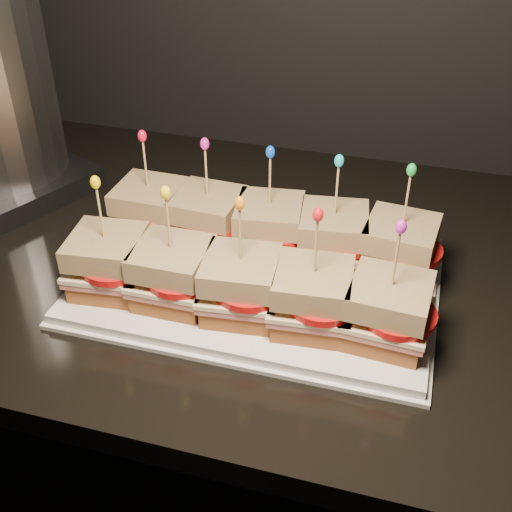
# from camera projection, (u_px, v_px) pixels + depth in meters

# --- Properties ---
(cabinet) EXTENTS (2.47, 0.66, 0.84)m
(cabinet) POSITION_uv_depth(u_px,v_px,m) (441.00, 500.00, 1.10)
(cabinet) COLOR black
(cabinet) RESTS_ON ground
(granite_slab) EXTENTS (2.51, 0.70, 0.04)m
(granite_slab) POSITION_uv_depth(u_px,v_px,m) (496.00, 302.00, 0.85)
(granite_slab) COLOR black
(granite_slab) RESTS_ON cabinet
(platter) EXTENTS (0.45, 0.28, 0.02)m
(platter) POSITION_uv_depth(u_px,v_px,m) (256.00, 285.00, 0.84)
(platter) COLOR white
(platter) RESTS_ON granite_slab
(platter_rim) EXTENTS (0.46, 0.29, 0.01)m
(platter_rim) POSITION_uv_depth(u_px,v_px,m) (256.00, 288.00, 0.84)
(platter_rim) COLOR white
(platter_rim) RESTS_ON granite_slab
(sandwich_0_bread_bot) EXTENTS (0.09, 0.09, 0.02)m
(sandwich_0_bread_bot) POSITION_uv_depth(u_px,v_px,m) (152.00, 226.00, 0.92)
(sandwich_0_bread_bot) COLOR brown
(sandwich_0_bread_bot) RESTS_ON platter
(sandwich_0_ham) EXTENTS (0.10, 0.09, 0.01)m
(sandwich_0_ham) POSITION_uv_depth(u_px,v_px,m) (151.00, 217.00, 0.91)
(sandwich_0_ham) COLOR #C66356
(sandwich_0_ham) RESTS_ON sandwich_0_bread_bot
(sandwich_0_cheese) EXTENTS (0.10, 0.09, 0.01)m
(sandwich_0_cheese) POSITION_uv_depth(u_px,v_px,m) (151.00, 212.00, 0.90)
(sandwich_0_cheese) COLOR #F7E2AC
(sandwich_0_cheese) RESTS_ON sandwich_0_ham
(sandwich_0_tomato) EXTENTS (0.09, 0.09, 0.01)m
(sandwich_0_tomato) POSITION_uv_depth(u_px,v_px,m) (156.00, 211.00, 0.89)
(sandwich_0_tomato) COLOR red
(sandwich_0_tomato) RESTS_ON sandwich_0_cheese
(sandwich_0_bread_top) EXTENTS (0.09, 0.09, 0.03)m
(sandwich_0_bread_top) POSITION_uv_depth(u_px,v_px,m) (149.00, 196.00, 0.89)
(sandwich_0_bread_top) COLOR brown
(sandwich_0_bread_top) RESTS_ON sandwich_0_tomato
(sandwich_0_pick) EXTENTS (0.00, 0.00, 0.09)m
(sandwich_0_pick) POSITION_uv_depth(u_px,v_px,m) (146.00, 167.00, 0.86)
(sandwich_0_pick) COLOR tan
(sandwich_0_pick) RESTS_ON sandwich_0_bread_top
(sandwich_0_frill) EXTENTS (0.01, 0.01, 0.02)m
(sandwich_0_frill) POSITION_uv_depth(u_px,v_px,m) (142.00, 136.00, 0.83)
(sandwich_0_frill) COLOR red
(sandwich_0_frill) RESTS_ON sandwich_0_pick
(sandwich_1_bread_bot) EXTENTS (0.09, 0.09, 0.02)m
(sandwich_1_bread_bot) POSITION_uv_depth(u_px,v_px,m) (209.00, 235.00, 0.90)
(sandwich_1_bread_bot) COLOR brown
(sandwich_1_bread_bot) RESTS_ON platter
(sandwich_1_ham) EXTENTS (0.10, 0.10, 0.01)m
(sandwich_1_ham) POSITION_uv_depth(u_px,v_px,m) (209.00, 226.00, 0.89)
(sandwich_1_ham) COLOR #C66356
(sandwich_1_ham) RESTS_ON sandwich_1_bread_bot
(sandwich_1_cheese) EXTENTS (0.10, 0.10, 0.01)m
(sandwich_1_cheese) POSITION_uv_depth(u_px,v_px,m) (209.00, 221.00, 0.88)
(sandwich_1_cheese) COLOR #F7E2AC
(sandwich_1_cheese) RESTS_ON sandwich_1_ham
(sandwich_1_tomato) EXTENTS (0.09, 0.09, 0.01)m
(sandwich_1_tomato) POSITION_uv_depth(u_px,v_px,m) (215.00, 220.00, 0.87)
(sandwich_1_tomato) COLOR red
(sandwich_1_tomato) RESTS_ON sandwich_1_cheese
(sandwich_1_bread_top) EXTENTS (0.09, 0.09, 0.03)m
(sandwich_1_bread_top) POSITION_uv_depth(u_px,v_px,m) (208.00, 205.00, 0.87)
(sandwich_1_bread_top) COLOR brown
(sandwich_1_bread_top) RESTS_ON sandwich_1_tomato
(sandwich_1_pick) EXTENTS (0.00, 0.00, 0.09)m
(sandwich_1_pick) POSITION_uv_depth(u_px,v_px,m) (206.00, 175.00, 0.84)
(sandwich_1_pick) COLOR tan
(sandwich_1_pick) RESTS_ON sandwich_1_bread_top
(sandwich_1_frill) EXTENTS (0.01, 0.01, 0.02)m
(sandwich_1_frill) POSITION_uv_depth(u_px,v_px,m) (205.00, 144.00, 0.82)
(sandwich_1_frill) COLOR #D6209D
(sandwich_1_frill) RESTS_ON sandwich_1_pick
(sandwich_2_bread_bot) EXTENTS (0.10, 0.10, 0.02)m
(sandwich_2_bread_bot) POSITION_uv_depth(u_px,v_px,m) (269.00, 245.00, 0.88)
(sandwich_2_bread_bot) COLOR brown
(sandwich_2_bread_bot) RESTS_ON platter
(sandwich_2_ham) EXTENTS (0.10, 0.10, 0.01)m
(sandwich_2_ham) POSITION_uv_depth(u_px,v_px,m) (269.00, 235.00, 0.87)
(sandwich_2_ham) COLOR #C66356
(sandwich_2_ham) RESTS_ON sandwich_2_bread_bot
(sandwich_2_cheese) EXTENTS (0.11, 0.10, 0.01)m
(sandwich_2_cheese) POSITION_uv_depth(u_px,v_px,m) (269.00, 231.00, 0.86)
(sandwich_2_cheese) COLOR #F7E2AC
(sandwich_2_cheese) RESTS_ON sandwich_2_ham
(sandwich_2_tomato) EXTENTS (0.09, 0.09, 0.01)m
(sandwich_2_tomato) POSITION_uv_depth(u_px,v_px,m) (277.00, 230.00, 0.85)
(sandwich_2_tomato) COLOR red
(sandwich_2_tomato) RESTS_ON sandwich_2_cheese
(sandwich_2_bread_top) EXTENTS (0.10, 0.10, 0.03)m
(sandwich_2_bread_top) POSITION_uv_depth(u_px,v_px,m) (269.00, 214.00, 0.85)
(sandwich_2_bread_top) COLOR brown
(sandwich_2_bread_top) RESTS_ON sandwich_2_tomato
(sandwich_2_pick) EXTENTS (0.00, 0.00, 0.09)m
(sandwich_2_pick) POSITION_uv_depth(u_px,v_px,m) (270.00, 184.00, 0.82)
(sandwich_2_pick) COLOR tan
(sandwich_2_pick) RESTS_ON sandwich_2_bread_top
(sandwich_2_frill) EXTENTS (0.01, 0.01, 0.02)m
(sandwich_2_frill) POSITION_uv_depth(u_px,v_px,m) (270.00, 152.00, 0.80)
(sandwich_2_frill) COLOR blue
(sandwich_2_frill) RESTS_ON sandwich_2_pick
(sandwich_3_bread_bot) EXTENTS (0.10, 0.10, 0.02)m
(sandwich_3_bread_bot) POSITION_uv_depth(u_px,v_px,m) (331.00, 255.00, 0.86)
(sandwich_3_bread_bot) COLOR brown
(sandwich_3_bread_bot) RESTS_ON platter
(sandwich_3_ham) EXTENTS (0.11, 0.10, 0.01)m
(sandwich_3_ham) POSITION_uv_depth(u_px,v_px,m) (332.00, 245.00, 0.85)
(sandwich_3_ham) COLOR #C66356
(sandwich_3_ham) RESTS_ON sandwich_3_bread_bot
(sandwich_3_cheese) EXTENTS (0.11, 0.10, 0.01)m
(sandwich_3_cheese) POSITION_uv_depth(u_px,v_px,m) (333.00, 240.00, 0.84)
(sandwich_3_cheese) COLOR #F7E2AC
(sandwich_3_cheese) RESTS_ON sandwich_3_ham
(sandwich_3_tomato) EXTENTS (0.09, 0.09, 0.01)m
(sandwich_3_tomato) POSITION_uv_depth(u_px,v_px,m) (341.00, 240.00, 0.83)
(sandwich_3_tomato) COLOR red
(sandwich_3_tomato) RESTS_ON sandwich_3_cheese
(sandwich_3_bread_top) EXTENTS (0.10, 0.10, 0.03)m
(sandwich_3_bread_top) POSITION_uv_depth(u_px,v_px,m) (334.00, 223.00, 0.83)
(sandwich_3_bread_top) COLOR brown
(sandwich_3_bread_top) RESTS_ON sandwich_3_tomato
(sandwich_3_pick) EXTENTS (0.00, 0.00, 0.09)m
(sandwich_3_pick) POSITION_uv_depth(u_px,v_px,m) (336.00, 193.00, 0.80)
(sandwich_3_pick) COLOR tan
(sandwich_3_pick) RESTS_ON sandwich_3_bread_top
(sandwich_3_frill) EXTENTS (0.01, 0.01, 0.02)m
(sandwich_3_frill) POSITION_uv_depth(u_px,v_px,m) (339.00, 161.00, 0.78)
(sandwich_3_frill) COLOR #15BEC8
(sandwich_3_frill) RESTS_ON sandwich_3_pick
(sandwich_4_bread_bot) EXTENTS (0.09, 0.09, 0.02)m
(sandwich_4_bread_bot) POSITION_uv_depth(u_px,v_px,m) (397.00, 265.00, 0.84)
(sandwich_4_bread_bot) COLOR brown
(sandwich_4_bread_bot) RESTS_ON platter
(sandwich_4_ham) EXTENTS (0.10, 0.10, 0.01)m
(sandwich_4_ham) POSITION_uv_depth(u_px,v_px,m) (398.00, 255.00, 0.83)
(sandwich_4_ham) COLOR #C66356
(sandwich_4_ham) RESTS_ON sandwich_4_bread_bot
(sandwich_4_cheese) EXTENTS (0.10, 0.10, 0.01)m
(sandwich_4_cheese) POSITION_uv_depth(u_px,v_px,m) (399.00, 251.00, 0.82)
(sandwich_4_cheese) COLOR #F7E2AC
(sandwich_4_cheese) RESTS_ON sandwich_4_ham
(sandwich_4_tomato) EXTENTS (0.09, 0.09, 0.01)m
(sandwich_4_tomato) POSITION_uv_depth(u_px,v_px,m) (409.00, 250.00, 0.81)
(sandwich_4_tomato) COLOR red
(sandwich_4_tomato) RESTS_ON sandwich_4_cheese
(sandwich_4_bread_top) EXTENTS (0.10, 0.10, 0.03)m
(sandwich_4_bread_top) POSITION_uv_depth(u_px,v_px,m) (402.00, 233.00, 0.81)
(sandwich_4_bread_top) COLOR brown
(sandwich_4_bread_top) RESTS_ON sandwich_4_tomato
(sandwich_4_pick) EXTENTS (0.00, 0.00, 0.09)m
(sandwich_4_pick) POSITION_uv_depth(u_px,v_px,m) (406.00, 203.00, 0.78)
(sandwich_4_pick) COLOR tan
(sandwich_4_pick) RESTS_ON sandwich_4_bread_top
(sandwich_4_frill) EXTENTS (0.01, 0.01, 0.02)m
(sandwich_4_frill) POSITION_uv_depth(u_px,v_px,m) (412.00, 170.00, 0.76)
(sandwich_4_frill) COLOR green
(sandwich_4_frill) RESTS_ON sandwich_4_pick
(sandwich_5_bread_bot) EXTENTS (0.09, 0.09, 0.02)m
(sandwich_5_bread_bot) POSITION_uv_depth(u_px,v_px,m) (111.00, 279.00, 0.81)
(sandwich_5_bread_bot) COLOR brown
(sandwich_5_bread_bot) RESTS_ON platter
(sandwich_5_ham) EXTENTS (0.10, 0.10, 0.01)m
(sandwich_5_ham) POSITION_uv_depth(u_px,v_px,m) (109.00, 269.00, 0.80)
(sandwich_5_ham) COLOR #C66356
(sandwich_5_ham) RESTS_ON sandwich_5_bread_bot
(sandwich_5_cheese) EXTENTS (0.10, 0.10, 0.01)m
(sandwich_5_cheese) POSITION_uv_depth(u_px,v_px,m) (109.00, 265.00, 0.80)
(sandwich_5_cheese) COLOR #F7E2AC
(sandwich_5_cheese) RESTS_ON sandwich_5_ham
(sandwich_5_tomato) EXTENTS (0.09, 0.09, 0.01)m
(sandwich_5_tomato) POSITION_uv_depth(u_px,v_px,m) (115.00, 264.00, 0.79)
(sandwich_5_tomato) COLOR red
(sandwich_5_tomato) RESTS_ON sandwich_5_cheese
(sandwich_5_bread_top) EXTENTS (0.10, 0.10, 0.03)m
(sandwich_5_bread_top) POSITION_uv_depth(u_px,v_px,m) (106.00, 247.00, 0.78)
(sandwich_5_bread_top) COLOR brown
(sandwich_5_bread_top) RESTS_ON sandwich_5_tomato
(sandwich_5_pick) EXTENTS (0.00, 0.00, 0.09)m
(sandwich_5_pick) POSITION_uv_depth(u_px,v_px,m) (101.00, 216.00, 0.76)
(sandwich_5_pick) COLOR tan
(sandwich_5_pick) RESTS_ON sandwich_5_bread_top
(sandwich_5_frill) EXTENTS (0.01, 0.01, 0.02)m
(sandwich_5_frill) POSITION_uv_depth(u_px,v_px,m) (95.00, 182.00, 0.73)
(sandwich_5_frill) COLOR yellow
(sandwich_5_frill) RESTS_ON sandwich_5_pick
(sandwich_6_bread_bot) EXTENTS (0.09, 0.09, 0.02)m
(sandwich_6_bread_bot) POSITION_uv_depth(u_px,v_px,m) (175.00, 291.00, 0.79)
(sandwich_6_bread_bot) COLOR brown
(sandwich_6_bread_bot) RESTS_ON platter
(sandwich_6_ham) EXTENTS (0.09, 0.09, 0.01)m
(sandwich_6_ham) POSITION_uv_depth(u_px,v_px,m) (174.00, 281.00, 0.78)
(sandwich_6_ham) COLOR #C66356
(sandwich_6_ham) RESTS_ON sandwich_6_bread_bot
(sandwich_6_cheese) EXTENTS (0.10, 0.09, 0.01)m
(sandwich_6_cheese) POSITION_uv_depth(u_px,v_px,m) (173.00, 276.00, 0.78)
(sandwich_6_cheese) COLOR #F7E2AC
(sandwich_6_cheese) RESTS_ON sandwich_6_ham
(sandwich_6_tomato) EXTENTS (0.09, 0.09, 0.01)m
(sandwich_6_tomato) POSITION_uv_depth(u_px,v_px,m) (180.00, 276.00, 0.77)
(sandwich_6_tomato) COLOR red
(sandwich_6_tomato) RESTS_ON sandwich_6_cheese
(sandwich_6_bread_top) EXTENTS (0.09, 0.09, 0.03)m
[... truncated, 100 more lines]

